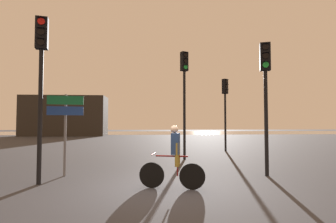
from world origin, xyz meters
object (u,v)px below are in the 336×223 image
at_px(traffic_light_far_right, 225,101).
at_px(cyclist, 174,157).
at_px(direction_sign_post, 65,119).
at_px(traffic_light_near_left, 41,68).
at_px(traffic_light_near_right, 266,83).
at_px(distant_building, 65,116).
at_px(traffic_light_center, 184,85).

height_order(traffic_light_far_right, cyclist, traffic_light_far_right).
bearing_deg(traffic_light_far_right, direction_sign_post, 7.34).
distance_m(traffic_light_near_left, traffic_light_far_right, 11.06).
distance_m(traffic_light_near_right, cyclist, 4.04).
height_order(distant_building, traffic_light_center, distant_building).
bearing_deg(distant_building, traffic_light_near_right, -61.55).
distance_m(traffic_light_far_right, direction_sign_post, 10.12).
bearing_deg(traffic_light_far_right, distant_building, -88.65).
distance_m(traffic_light_far_right, cyclist, 9.88).
height_order(traffic_light_near_right, cyclist, traffic_light_near_right).
bearing_deg(distant_building, traffic_light_center, -61.55).
relative_size(traffic_light_near_right, traffic_light_far_right, 0.98).
bearing_deg(distant_building, cyclist, -67.74).
bearing_deg(traffic_light_center, traffic_light_near_right, 96.47).
distance_m(traffic_light_near_left, direction_sign_post, 1.83).
relative_size(traffic_light_center, traffic_light_near_left, 1.08).
bearing_deg(direction_sign_post, traffic_light_near_left, 62.41).
xyz_separation_m(traffic_light_near_right, cyclist, (-3.10, -1.43, -2.16)).
height_order(traffic_light_center, direction_sign_post, traffic_light_center).
xyz_separation_m(traffic_light_near_left, traffic_light_near_right, (6.76, 0.69, -0.24)).
bearing_deg(cyclist, distant_building, 36.13).
relative_size(traffic_light_center, traffic_light_near_right, 1.17).
distance_m(traffic_light_center, traffic_light_far_right, 4.56).
bearing_deg(traffic_light_center, traffic_light_far_right, -152.47).
xyz_separation_m(traffic_light_near_right, direction_sign_post, (-6.42, 0.40, -1.19)).
xyz_separation_m(distant_building, traffic_light_far_right, (15.88, -20.41, 0.40)).
bearing_deg(traffic_light_near_left, traffic_light_near_right, 173.86).
distance_m(distant_building, cyclist, 31.61).
bearing_deg(traffic_light_near_left, direction_sign_post, -119.26).
relative_size(traffic_light_far_right, cyclist, 2.61).
relative_size(direction_sign_post, cyclist, 1.56).
bearing_deg(traffic_light_center, traffic_light_near_left, 22.85).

